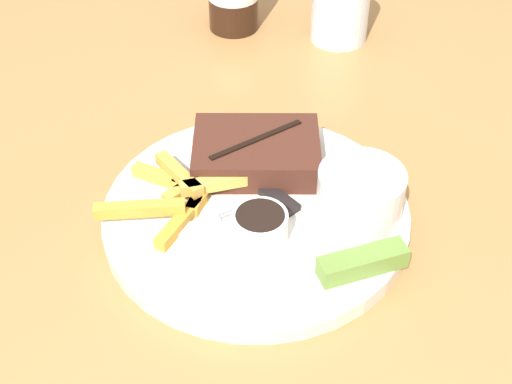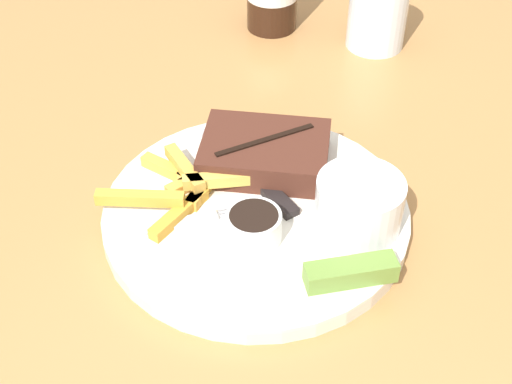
% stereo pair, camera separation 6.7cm
% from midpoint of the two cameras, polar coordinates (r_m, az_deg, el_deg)
% --- Properties ---
extents(dining_table, '(1.56, 1.32, 0.77)m').
position_cam_midpoint_polar(dining_table, '(0.74, -2.60, -5.95)').
color(dining_table, '#A87542').
rests_on(dining_table, ground_plane).
extents(dinner_plate, '(0.30, 0.30, 0.02)m').
position_cam_midpoint_polar(dinner_plate, '(0.69, -2.78, -1.91)').
color(dinner_plate, silver).
rests_on(dinner_plate, dining_table).
extents(steak_portion, '(0.14, 0.11, 0.03)m').
position_cam_midpoint_polar(steak_portion, '(0.73, -2.62, 3.08)').
color(steak_portion, '#472319').
rests_on(steak_portion, dinner_plate).
extents(fries_pile, '(0.14, 0.12, 0.02)m').
position_cam_midpoint_polar(fries_pile, '(0.70, -8.53, -0.03)').
color(fries_pile, gold).
rests_on(fries_pile, dinner_plate).
extents(coleslaw_cup, '(0.08, 0.08, 0.05)m').
position_cam_midpoint_polar(coleslaw_cup, '(0.66, 5.47, -0.46)').
color(coleslaw_cup, white).
rests_on(coleslaw_cup, dinner_plate).
extents(dipping_sauce_cup, '(0.05, 0.05, 0.03)m').
position_cam_midpoint_polar(dipping_sauce_cup, '(0.64, -2.66, -2.86)').
color(dipping_sauce_cup, silver).
rests_on(dipping_sauce_cup, dinner_plate).
extents(pickle_spear, '(0.08, 0.05, 0.02)m').
position_cam_midpoint_polar(pickle_spear, '(0.62, 5.50, -5.76)').
color(pickle_spear, olive).
rests_on(pickle_spear, dinner_plate).
extents(fork_utensil, '(0.12, 0.08, 0.00)m').
position_cam_midpoint_polar(fork_utensil, '(0.67, -8.96, -3.21)').
color(fork_utensil, '#B7B7BC').
rests_on(fork_utensil, dinner_plate).
extents(knife_utensil, '(0.13, 0.12, 0.01)m').
position_cam_midpoint_polar(knife_utensil, '(0.71, -3.16, 0.98)').
color(knife_utensil, '#B7B7BC').
rests_on(knife_utensil, dinner_plate).
extents(drinking_glass, '(0.08, 0.08, 0.10)m').
position_cam_midpoint_polar(drinking_glass, '(0.96, 4.76, 14.85)').
color(drinking_glass, silver).
rests_on(drinking_glass, dining_table).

